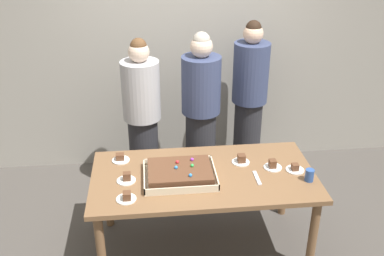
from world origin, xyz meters
The scene contains 15 objects.
ground_plane centered at (0.00, 0.00, 0.00)m, with size 12.00×12.00×0.00m, color #4C4742.
interior_back_panel centered at (0.00, 1.60, 1.50)m, with size 8.00×0.12×3.00m, color #9E998E.
party_table centered at (0.00, 0.00, 0.66)m, with size 1.81×0.93×0.74m.
sheet_cake centered at (-0.20, -0.03, 0.78)m, with size 0.57×0.45×0.12m.
plated_slice_near_left centered at (0.34, 0.15, 0.76)m, with size 0.15×0.15×0.08m.
plated_slice_near_right centered at (-0.62, -0.03, 0.76)m, with size 0.15×0.15×0.07m.
plated_slice_far_left centered at (0.58, 0.04, 0.76)m, with size 0.15×0.15×0.08m.
plated_slice_far_right centered at (-0.61, -0.29, 0.76)m, with size 0.15×0.15×0.07m.
plated_slice_center_front centered at (-0.68, 0.29, 0.76)m, with size 0.15×0.15×0.06m.
plated_slice_center_back centered at (0.75, -0.02, 0.76)m, with size 0.15×0.15×0.06m.
drink_cup_nearest centered at (0.82, -0.18, 0.79)m, with size 0.07×0.07×0.10m, color #2D5199.
cake_server_utensil centered at (0.42, -0.10, 0.74)m, with size 0.03×0.20×0.01m, color silver.
person_serving_front centered at (0.09, 0.91, 0.86)m, with size 0.38×0.38×1.67m.
person_green_shirt_behind centered at (-0.48, 0.89, 0.84)m, with size 0.36×0.36×1.64m.
person_striped_tie_right centered at (0.63, 1.15, 0.88)m, with size 0.36×0.36×1.71m.
Camera 1 is at (-0.42, -3.05, 2.69)m, focal length 41.90 mm.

